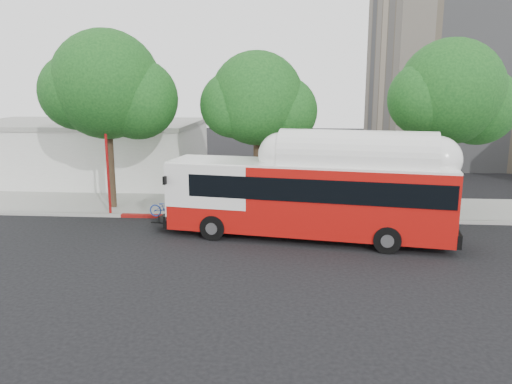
# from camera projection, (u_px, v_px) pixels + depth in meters

# --- Properties ---
(ground) EXTENTS (120.00, 120.00, 0.00)m
(ground) POSITION_uv_depth(u_px,v_px,m) (269.00, 243.00, 21.92)
(ground) COLOR black
(ground) RESTS_ON ground
(sidewalk) EXTENTS (60.00, 5.00, 0.15)m
(sidewalk) POSITION_uv_depth(u_px,v_px,m) (275.00, 206.00, 28.25)
(sidewalk) COLOR gray
(sidewalk) RESTS_ON ground
(curb_strip) EXTENTS (60.00, 0.30, 0.15)m
(curb_strip) POSITION_uv_depth(u_px,v_px,m) (273.00, 218.00, 25.71)
(curb_strip) COLOR gray
(curb_strip) RESTS_ON ground
(red_curb_segment) EXTENTS (10.00, 0.32, 0.16)m
(red_curb_segment) POSITION_uv_depth(u_px,v_px,m) (215.00, 217.00, 25.93)
(red_curb_segment) COLOR maroon
(red_curb_segment) RESTS_ON ground
(street_tree_left) EXTENTS (6.67, 5.80, 9.74)m
(street_tree_left) POSITION_uv_depth(u_px,v_px,m) (116.00, 89.00, 26.57)
(street_tree_left) COLOR #2D2116
(street_tree_left) RESTS_ON ground
(street_tree_mid) EXTENTS (5.75, 5.00, 8.62)m
(street_tree_mid) POSITION_uv_depth(u_px,v_px,m) (264.00, 102.00, 26.63)
(street_tree_mid) COLOR #2D2116
(street_tree_mid) RESTS_ON ground
(street_tree_right) EXTENTS (6.21, 5.40, 9.18)m
(street_tree_right) POSITION_uv_depth(u_px,v_px,m) (459.00, 96.00, 25.64)
(street_tree_right) COLOR #2D2116
(street_tree_right) RESTS_ON ground
(low_commercial_bldg) EXTENTS (16.20, 10.20, 4.25)m
(low_commercial_bldg) POSITION_uv_depth(u_px,v_px,m) (86.00, 151.00, 36.13)
(low_commercial_bldg) COLOR silver
(low_commercial_bldg) RESTS_ON ground
(transit_bus) EXTENTS (13.62, 4.73, 3.96)m
(transit_bus) POSITION_uv_depth(u_px,v_px,m) (309.00, 199.00, 22.24)
(transit_bus) COLOR #AE100C
(transit_bus) RESTS_ON ground
(signal_pole) EXTENTS (0.13, 0.45, 4.73)m
(signal_pole) POSITION_uv_depth(u_px,v_px,m) (108.00, 171.00, 26.05)
(signal_pole) COLOR #AB1213
(signal_pole) RESTS_ON ground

